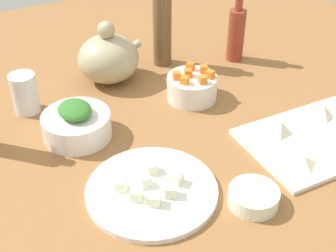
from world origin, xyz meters
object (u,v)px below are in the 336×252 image
cutting_board (317,139)px  bowl_carrots (192,88)px  drinking_glass_0 (25,93)px  bowl_greens (77,126)px  bottle_2 (236,33)px  bowl_small_side (253,197)px  bottle_1 (162,23)px  plate_tofu (152,191)px  teapot (109,58)px

cutting_board → bowl_carrots: bearing=117.7°
cutting_board → drinking_glass_0: 67.88cm
cutting_board → bowl_greens: (-45.45, 27.10, 2.31)cm
bowl_carrots → bottle_2: bottle_2 is taller
bowl_small_side → bottle_1: bottle_1 is taller
bowl_greens → bowl_small_side: bearing=-59.0°
bottle_1 → bowl_carrots: bearing=-96.9°
cutting_board → bowl_greens: size_ratio=2.07×
plate_tofu → bowl_carrots: bowl_carrots is taller
teapot → bottle_1: bottle_1 is taller
bowl_small_side → bottle_2: size_ratio=0.47×
bowl_greens → drinking_glass_0: drinking_glass_0 is taller
bowl_small_side → bottle_2: (30.82, 49.35, 6.48)cm
cutting_board → bowl_greens: bowl_greens is taller
teapot → bowl_carrots: bearing=-52.3°
teapot → bottle_2: size_ratio=0.87×
cutting_board → bowl_carrots: bowl_carrots is taller
bottle_2 → drinking_glass_0: bearing=178.2°
bowl_small_side → drinking_glass_0: bearing=119.1°
drinking_glass_0 → bottle_2: bearing=-1.8°
drinking_glass_0 → plate_tofu: bearing=-71.5°
bowl_greens → bottle_1: (32.89, 21.47, 9.22)cm
bottle_2 → bowl_greens: bearing=-165.3°
bowl_small_side → drinking_glass_0: 58.75cm
bowl_greens → bottle_2: (52.21, 13.69, 5.30)cm
plate_tofu → teapot: teapot is taller
plate_tofu → bottle_2: bottle_2 is taller
bowl_greens → bowl_small_side: bowl_greens is taller
plate_tofu → bottle_2: size_ratio=1.25×
bowl_greens → teapot: 25.89cm
plate_tofu → bowl_small_side: size_ratio=2.68×
cutting_board → bowl_small_side: (-24.05, -8.56, 1.12)cm
bowl_greens → bottle_2: size_ratio=0.75×
bowl_small_side → plate_tofu: bearing=142.9°
bowl_carrots → bottle_2: bearing=29.5°
bowl_greens → bowl_small_side: (21.39, -35.66, -1.19)cm
cutting_board → plate_tofu: size_ratio=1.24×
teapot → drinking_glass_0: 23.77cm
bowl_carrots → teapot: size_ratio=0.71×
bottle_1 → bottle_2: (19.32, -7.77, -3.92)cm
bowl_small_side → bowl_carrots: bearing=76.3°
bottle_2 → drinking_glass_0: (-59.36, 1.89, -3.24)cm
plate_tofu → teapot: 45.53cm
teapot → bottle_1: size_ratio=0.65×
bowl_small_side → drinking_glass_0: (-28.54, 51.25, 3.24)cm
bowl_carrots → drinking_glass_0: size_ratio=1.28×
teapot → cutting_board: bearing=-58.1°
bowl_carrots → bottle_1: 22.13cm
bowl_carrots → bowl_small_side: size_ratio=1.32×
plate_tofu → bowl_carrots: (24.30, 25.53, 2.43)cm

